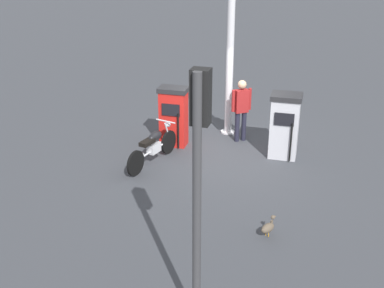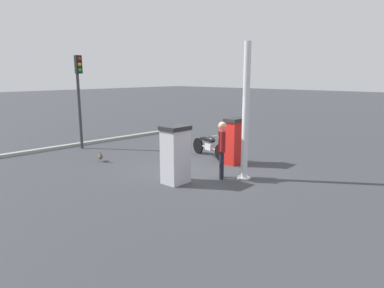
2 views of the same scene
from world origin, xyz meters
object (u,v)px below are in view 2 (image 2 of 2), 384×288
at_px(canopy_support_pole, 246,115).
at_px(roadside_traffic_light, 79,86).
at_px(attendant_person, 222,146).
at_px(fuel_pump_near, 234,141).
at_px(wandering_duck, 101,156).
at_px(motorcycle_near_pump, 209,145).
at_px(fuel_pump_far, 175,154).

bearing_deg(canopy_support_pole, roadside_traffic_light, 7.73).
xyz_separation_m(attendant_person, canopy_support_pole, (-0.51, -0.44, 0.93)).
distance_m(fuel_pump_near, canopy_support_pole, 2.07).
bearing_deg(fuel_pump_near, roadside_traffic_light, 19.92).
bearing_deg(wandering_duck, attendant_person, -163.67).
relative_size(attendant_person, roadside_traffic_light, 0.45).
xyz_separation_m(wandering_duck, canopy_support_pole, (-4.97, -1.75, 1.73)).
xyz_separation_m(motorcycle_near_pump, attendant_person, (-1.97, 1.84, 0.53)).
xyz_separation_m(fuel_pump_far, canopy_support_pole, (-1.23, -1.67, 1.08)).
height_order(motorcycle_near_pump, wandering_duck, motorcycle_near_pump).
bearing_deg(attendant_person, fuel_pump_far, 59.39).
bearing_deg(wandering_duck, fuel_pump_near, -141.28).
xyz_separation_m(fuel_pump_far, attendant_person, (-0.73, -1.23, 0.15)).
height_order(attendant_person, wandering_duck, attendant_person).
height_order(fuel_pump_far, roadside_traffic_light, roadside_traffic_light).
distance_m(fuel_pump_far, attendant_person, 1.44).
bearing_deg(fuel_pump_far, wandering_duck, 1.17).
relative_size(fuel_pump_near, motorcycle_near_pump, 0.80).
xyz_separation_m(fuel_pump_far, wandering_duck, (3.73, 0.08, -0.65)).
height_order(fuel_pump_far, wandering_duck, fuel_pump_far).
distance_m(attendant_person, canopy_support_pole, 1.14).
relative_size(fuel_pump_far, wandering_duck, 4.14).
bearing_deg(wandering_duck, canopy_support_pole, -160.58).
distance_m(roadside_traffic_light, canopy_support_pole, 7.55).
bearing_deg(roadside_traffic_light, attendant_person, -175.33).
relative_size(wandering_duck, roadside_traffic_light, 0.10).
relative_size(motorcycle_near_pump, canopy_support_pole, 0.50).
height_order(wandering_duck, roadside_traffic_light, roadside_traffic_light).
height_order(motorcycle_near_pump, roadside_traffic_light, roadside_traffic_light).
bearing_deg(attendant_person, fuel_pump_near, -66.63).
bearing_deg(fuel_pump_far, attendant_person, -120.61).
relative_size(fuel_pump_near, canopy_support_pole, 0.40).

